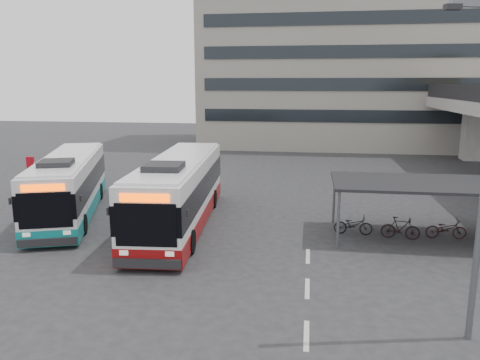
# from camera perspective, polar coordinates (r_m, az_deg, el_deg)

# --- Properties ---
(ground) EXTENTS (120.00, 120.00, 0.00)m
(ground) POSITION_cam_1_polar(r_m,az_deg,el_deg) (19.13, 0.67, -8.89)
(ground) COLOR #28282B
(ground) RESTS_ON ground
(bike_shelter) EXTENTS (10.00, 4.00, 2.54)m
(bike_shelter) POSITION_cam_1_polar(r_m,az_deg,el_deg) (22.23, 24.11, -2.88)
(bike_shelter) COLOR #595B60
(bike_shelter) RESTS_ON ground
(office_block) EXTENTS (30.00, 15.00, 25.00)m
(office_block) POSITION_cam_1_polar(r_m,az_deg,el_deg) (54.16, 12.82, 17.60)
(office_block) COLOR gray
(office_block) RESTS_ON ground
(road_markings) EXTENTS (0.15, 7.60, 0.01)m
(road_markings) POSITION_cam_1_polar(r_m,az_deg,el_deg) (16.21, 8.20, -12.95)
(road_markings) COLOR beige
(road_markings) RESTS_ON ground
(bus_main) EXTENTS (3.46, 12.07, 3.52)m
(bus_main) POSITION_cam_1_polar(r_m,az_deg,el_deg) (22.48, -7.41, -1.48)
(bus_main) COLOR white
(bus_main) RESTS_ON ground
(bus_teal) EXTENTS (5.88, 11.37, 3.31)m
(bus_teal) POSITION_cam_1_polar(r_m,az_deg,el_deg) (25.75, -20.08, -0.63)
(bus_teal) COLOR white
(bus_teal) RESTS_ON ground
(pedestrian) EXTENTS (0.40, 0.57, 1.50)m
(pedestrian) POSITION_cam_1_polar(r_m,az_deg,el_deg) (24.29, -9.98, -2.71)
(pedestrian) COLOR black
(pedestrian) RESTS_ON ground
(sign_totem_north) EXTENTS (0.50, 0.20, 2.29)m
(sign_totem_north) POSITION_cam_1_polar(r_m,az_deg,el_deg) (31.71, -24.09, 0.64)
(sign_totem_north) COLOR #B00A17
(sign_totem_north) RESTS_ON ground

